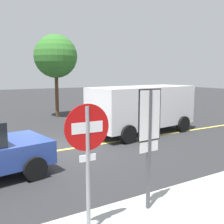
{
  "coord_description": "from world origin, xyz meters",
  "views": [
    {
      "loc": [
        -3.06,
        -9.08,
        2.81
      ],
      "look_at": [
        1.95,
        -0.63,
        1.37
      ],
      "focal_mm": 42.48,
      "sensor_mm": 36.0,
      "label": 1
    }
  ],
  "objects_px": {
    "stop_sign": "(88,150)",
    "tree_left_verge": "(56,57)",
    "speed_limit_sign": "(149,129)",
    "white_van": "(142,107)"
  },
  "relations": [
    {
      "from": "stop_sign",
      "to": "tree_left_verge",
      "type": "height_order",
      "value": "tree_left_verge"
    },
    {
      "from": "stop_sign",
      "to": "speed_limit_sign",
      "type": "distance_m",
      "value": 1.39
    },
    {
      "from": "speed_limit_sign",
      "to": "tree_left_verge",
      "type": "relative_size",
      "value": 0.48
    },
    {
      "from": "stop_sign",
      "to": "white_van",
      "type": "relative_size",
      "value": 0.43
    },
    {
      "from": "white_van",
      "to": "speed_limit_sign",
      "type": "bearing_deg",
      "value": -126.09
    },
    {
      "from": "speed_limit_sign",
      "to": "white_van",
      "type": "xyz_separation_m",
      "value": [
        4.34,
        5.96,
        -0.5
      ]
    },
    {
      "from": "white_van",
      "to": "tree_left_verge",
      "type": "relative_size",
      "value": 1.03
    },
    {
      "from": "white_van",
      "to": "tree_left_verge",
      "type": "bearing_deg",
      "value": 105.64
    },
    {
      "from": "stop_sign",
      "to": "tree_left_verge",
      "type": "distance_m",
      "value": 13.47
    },
    {
      "from": "tree_left_verge",
      "to": "speed_limit_sign",
      "type": "bearing_deg",
      "value": -101.23
    }
  ]
}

